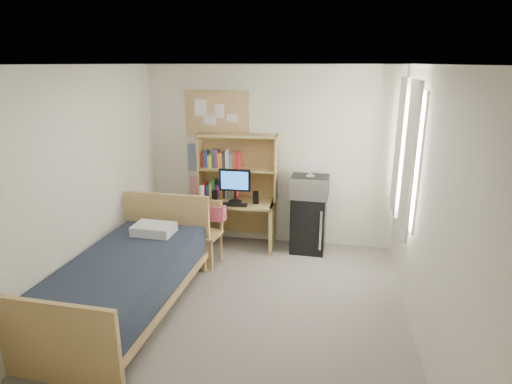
% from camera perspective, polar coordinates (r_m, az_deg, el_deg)
% --- Properties ---
extents(floor, '(3.60, 4.20, 0.02)m').
position_cam_1_polar(floor, '(4.82, -2.22, -16.16)').
color(floor, gray).
rests_on(floor, ground).
extents(ceiling, '(3.60, 4.20, 0.02)m').
position_cam_1_polar(ceiling, '(4.04, -2.65, 16.63)').
color(ceiling, white).
rests_on(ceiling, wall_back).
extents(wall_back, '(3.60, 0.04, 2.60)m').
position_cam_1_polar(wall_back, '(6.25, 1.86, 4.68)').
color(wall_back, silver).
rests_on(wall_back, floor).
extents(wall_front, '(3.60, 0.04, 2.60)m').
position_cam_1_polar(wall_front, '(2.44, -13.87, -16.32)').
color(wall_front, silver).
rests_on(wall_front, floor).
extents(wall_left, '(0.04, 4.20, 2.60)m').
position_cam_1_polar(wall_left, '(4.96, -23.15, 0.09)').
color(wall_left, silver).
rests_on(wall_left, floor).
extents(wall_right, '(0.04, 4.20, 2.60)m').
position_cam_1_polar(wall_right, '(4.25, 22.03, -2.45)').
color(wall_right, silver).
rests_on(wall_right, floor).
extents(window_unit, '(0.10, 1.40, 1.70)m').
position_cam_1_polar(window_unit, '(5.31, 19.45, 4.86)').
color(window_unit, white).
rests_on(window_unit, wall_right).
extents(curtain_left, '(0.04, 0.55, 1.70)m').
position_cam_1_polar(curtain_left, '(4.91, 19.77, 3.93)').
color(curtain_left, white).
rests_on(curtain_left, wall_right).
extents(curtain_right, '(0.04, 0.55, 1.70)m').
position_cam_1_polar(curtain_right, '(5.69, 18.57, 5.70)').
color(curtain_right, white).
rests_on(curtain_right, wall_right).
extents(bulletin_board, '(0.94, 0.03, 0.64)m').
position_cam_1_polar(bulletin_board, '(6.29, -5.26, 10.44)').
color(bulletin_board, tan).
rests_on(bulletin_board, wall_back).
extents(poster_wave, '(0.30, 0.01, 0.42)m').
position_cam_1_polar(poster_wave, '(6.50, -7.81, 4.56)').
color(poster_wave, navy).
rests_on(poster_wave, wall_back).
extents(poster_japan, '(0.28, 0.01, 0.36)m').
position_cam_1_polar(poster_japan, '(6.61, -7.65, 0.58)').
color(poster_japan, red).
rests_on(poster_japan, wall_back).
extents(desk, '(1.12, 0.57, 0.70)m').
position_cam_1_polar(desk, '(6.32, -2.64, -4.20)').
color(desk, tan).
rests_on(desk, floor).
extents(desk_chair, '(0.49, 0.49, 0.86)m').
position_cam_1_polar(desk_chair, '(5.76, -6.85, -5.56)').
color(desk_chair, tan).
rests_on(desk_chair, floor).
extents(mini_fridge, '(0.50, 0.50, 0.81)m').
position_cam_1_polar(mini_fridge, '(6.19, 7.02, -4.18)').
color(mini_fridge, black).
rests_on(mini_fridge, floor).
extents(bed, '(1.19, 2.27, 0.61)m').
position_cam_1_polar(bed, '(4.93, -16.96, -11.88)').
color(bed, '#19202D').
rests_on(bed, floor).
extents(hutch, '(1.16, 0.31, 0.94)m').
position_cam_1_polar(hutch, '(6.21, -2.44, 3.37)').
color(hutch, tan).
rests_on(hutch, desk).
extents(monitor, '(0.45, 0.04, 0.48)m').
position_cam_1_polar(monitor, '(6.08, -2.83, 0.76)').
color(monitor, black).
rests_on(monitor, desk).
extents(keyboard, '(0.40, 0.13, 0.02)m').
position_cam_1_polar(keyboard, '(6.01, -3.09, -1.69)').
color(keyboard, black).
rests_on(keyboard, desk).
extents(speaker_left, '(0.07, 0.07, 0.17)m').
position_cam_1_polar(speaker_left, '(6.19, -5.52, -0.48)').
color(speaker_left, black).
rests_on(speaker_left, desk).
extents(speaker_right, '(0.07, 0.07, 0.18)m').
position_cam_1_polar(speaker_right, '(6.06, -0.04, -0.73)').
color(speaker_right, black).
rests_on(speaker_right, desk).
extents(water_bottle, '(0.07, 0.07, 0.23)m').
position_cam_1_polar(water_bottle, '(6.19, -7.23, -0.23)').
color(water_bottle, silver).
rests_on(water_bottle, desk).
extents(hoodie, '(0.44, 0.19, 0.20)m').
position_cam_1_polar(hoodie, '(5.84, -6.10, -2.71)').
color(hoodie, '#D4506E').
rests_on(hoodie, desk_chair).
extents(microwave, '(0.53, 0.41, 0.30)m').
position_cam_1_polar(microwave, '(6.00, 7.18, 0.71)').
color(microwave, silver).
rests_on(microwave, mini_fridge).
extents(desk_fan, '(0.23, 0.23, 0.28)m').
position_cam_1_polar(desk_fan, '(5.93, 7.29, 3.40)').
color(desk_fan, silver).
rests_on(desk_fan, microwave).
extents(pillow, '(0.49, 0.35, 0.12)m').
position_cam_1_polar(pillow, '(5.37, -13.46, -4.84)').
color(pillow, silver).
rests_on(pillow, bed).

